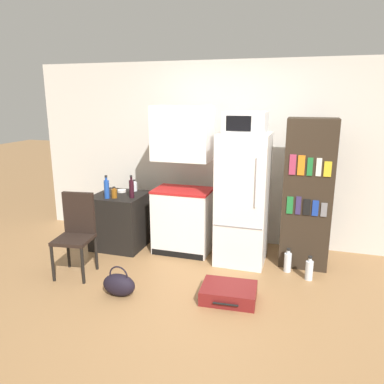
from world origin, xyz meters
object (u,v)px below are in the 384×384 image
(kitchen_hutch, at_px, (183,186))
(bottle_wine_dark, at_px, (132,188))
(water_bottle_middle, at_px, (288,262))
(bowl, at_px, (122,191))
(water_bottle_front, at_px, (309,270))
(bottle_blue_soda, at_px, (107,189))
(refrigerator, at_px, (243,199))
(handbag, at_px, (119,284))
(side_table, at_px, (121,220))
(bottle_amber_beer, at_px, (114,193))
(chair, at_px, (77,228))
(suitcase_large_flat, at_px, (229,293))
(microwave, at_px, (245,122))
(bottle_clear_short, at_px, (134,186))
(bookshelf, at_px, (308,194))

(kitchen_hutch, height_order, bottle_wine_dark, kitchen_hutch)
(kitchen_hutch, xyz_separation_m, water_bottle_middle, (1.41, -0.23, -0.78))
(bowl, height_order, water_bottle_front, bowl)
(bottle_blue_soda, bearing_deg, bottle_wine_dark, 21.94)
(refrigerator, xyz_separation_m, handbag, (-1.08, -1.27, -0.69))
(side_table, xyz_separation_m, kitchen_hutch, (0.89, 0.09, 0.53))
(bottle_amber_beer, bearing_deg, chair, -99.78)
(bottle_wine_dark, height_order, suitcase_large_flat, bottle_wine_dark)
(microwave, height_order, bottle_clear_short, microwave)
(bottle_amber_beer, height_order, bottle_blue_soda, bottle_blue_soda)
(chair, bearing_deg, bowl, 78.68)
(kitchen_hutch, distance_m, bottle_wine_dark, 0.68)
(refrigerator, distance_m, handbag, 1.80)
(suitcase_large_flat, distance_m, water_bottle_front, 1.06)
(bottle_amber_beer, xyz_separation_m, bottle_clear_short, (0.09, 0.42, 0.00))
(bottle_amber_beer, distance_m, handbag, 1.41)
(side_table, relative_size, chair, 0.77)
(bottle_clear_short, distance_m, water_bottle_front, 2.59)
(bottle_blue_soda, bearing_deg, handbag, -56.32)
(microwave, relative_size, suitcase_large_flat, 0.84)
(side_table, xyz_separation_m, bottle_amber_beer, (0.02, -0.18, 0.44))
(suitcase_large_flat, relative_size, water_bottle_middle, 1.98)
(microwave, height_order, chair, microwave)
(refrigerator, bearing_deg, handbag, -130.22)
(microwave, distance_m, bottle_wine_dark, 1.71)
(bowl, relative_size, handbag, 0.34)
(bookshelf, bearing_deg, bottle_blue_soda, -171.88)
(bottle_blue_soda, xyz_separation_m, bottle_wine_dark, (0.30, 0.12, -0.00))
(bowl, bearing_deg, chair, -93.89)
(bottle_blue_soda, bearing_deg, refrigerator, 7.94)
(bottle_blue_soda, bearing_deg, side_table, 73.54)
(water_bottle_front, bearing_deg, bottle_blue_soda, 178.59)
(refrigerator, relative_size, bottle_amber_beer, 10.80)
(refrigerator, xyz_separation_m, bottle_blue_soda, (-1.76, -0.25, 0.06))
(chair, bearing_deg, water_bottle_middle, 9.69)
(bottle_blue_soda, height_order, bottle_wine_dark, bottle_blue_soda)
(side_table, height_order, suitcase_large_flat, side_table)
(bottle_blue_soda, distance_m, bowl, 0.37)
(suitcase_large_flat, bearing_deg, water_bottle_middle, 53.30)
(bottle_clear_short, bearing_deg, bowl, -142.12)
(bookshelf, height_order, bottle_blue_soda, bookshelf)
(microwave, bearing_deg, bottle_clear_short, 172.12)
(side_table, distance_m, kitchen_hutch, 1.04)
(bowl, relative_size, chair, 0.13)
(side_table, bearing_deg, bookshelf, 3.25)
(side_table, relative_size, water_bottle_front, 2.58)
(bottle_amber_beer, height_order, handbag, bottle_amber_beer)
(bottle_wine_dark, height_order, chair, bottle_wine_dark)
(bookshelf, bearing_deg, chair, -158.28)
(microwave, height_order, water_bottle_middle, microwave)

